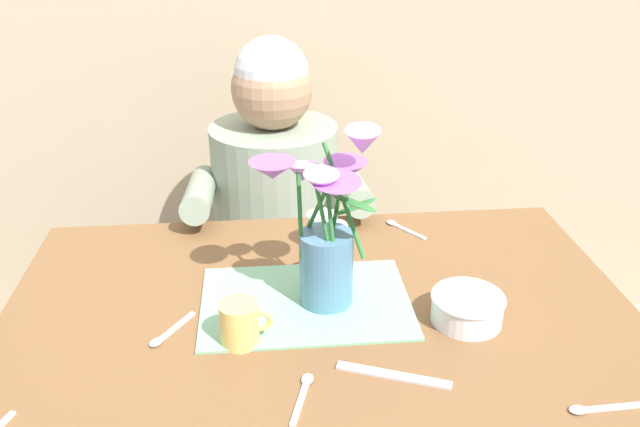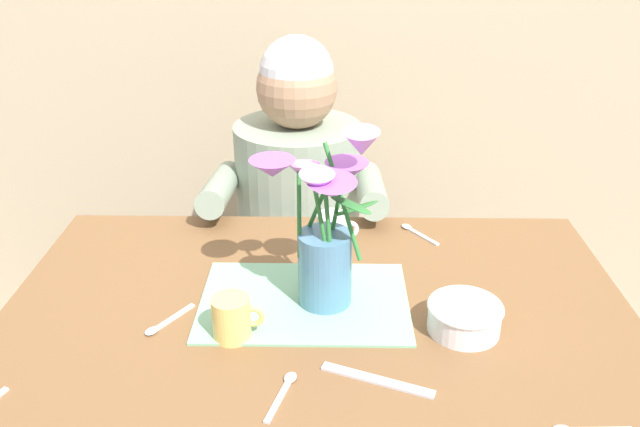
{
  "view_description": "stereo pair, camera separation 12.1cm",
  "coord_description": "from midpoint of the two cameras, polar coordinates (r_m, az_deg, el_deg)",
  "views": [
    {
      "loc": [
        -0.1,
        -1.04,
        1.45
      ],
      "look_at": [
        0.0,
        0.05,
        0.92
      ],
      "focal_mm": 37.01,
      "sensor_mm": 36.0,
      "label": 1
    },
    {
      "loc": [
        0.02,
        -1.04,
        1.45
      ],
      "look_at": [
        0.0,
        0.05,
        0.92
      ],
      "focal_mm": 37.01,
      "sensor_mm": 36.0,
      "label": 2
    }
  ],
  "objects": [
    {
      "name": "dining_table",
      "position": [
        1.32,
        -2.67,
        -11.95
      ],
      "size": [
        1.2,
        0.8,
        0.74
      ],
      "color": "brown",
      "rests_on": "ground_plane"
    },
    {
      "name": "spoon_2",
      "position": [
        1.24,
        -15.99,
        -10.14
      ],
      "size": [
        0.08,
        0.11,
        0.01
      ],
      "color": "silver",
      "rests_on": "dining_table"
    },
    {
      "name": "striped_placemat",
      "position": [
        1.28,
        -3.98,
        -7.73
      ],
      "size": [
        0.4,
        0.28,
        0.0
      ],
      "primitive_type": "cube",
      "color": "#7AB289",
      "rests_on": "dining_table"
    },
    {
      "name": "spoon_4",
      "position": [
        1.56,
        4.7,
        -1.2
      ],
      "size": [
        0.08,
        0.11,
        0.01
      ],
      "color": "silver",
      "rests_on": "dining_table"
    },
    {
      "name": "flower_vase",
      "position": [
        1.2,
        -2.38,
        -1.23
      ],
      "size": [
        0.25,
        0.18,
        0.35
      ],
      "color": "teal",
      "rests_on": "dining_table"
    },
    {
      "name": "ceramic_mug",
      "position": [
        1.17,
        -9.91,
        -9.44
      ],
      "size": [
        0.09,
        0.07,
        0.08
      ],
      "color": "#E5C666",
      "rests_on": "dining_table"
    },
    {
      "name": "ceramic_bowl",
      "position": [
        1.23,
        9.87,
        -8.05
      ],
      "size": [
        0.14,
        0.14,
        0.06
      ],
      "color": "white",
      "rests_on": "dining_table"
    },
    {
      "name": "tea_cup",
      "position": [
        1.45,
        -2.14,
        -1.53
      ],
      "size": [
        0.09,
        0.07,
        0.08
      ],
      "color": "silver",
      "rests_on": "dining_table"
    },
    {
      "name": "dinner_knife",
      "position": [
        1.11,
        3.17,
        -13.91
      ],
      "size": [
        0.18,
        0.09,
        0.0
      ],
      "primitive_type": "cube",
      "rotation": [
        0.0,
        0.0,
        -0.37
      ],
      "color": "silver",
      "rests_on": "dining_table"
    },
    {
      "name": "spoon_0",
      "position": [
        1.11,
        19.65,
        -15.74
      ],
      "size": [
        0.12,
        0.02,
        0.01
      ],
      "color": "silver",
      "rests_on": "dining_table"
    },
    {
      "name": "spoon_3",
      "position": [
        1.08,
        -4.73,
        -15.1
      ],
      "size": [
        0.05,
        0.12,
        0.01
      ],
      "color": "silver",
      "rests_on": "dining_table"
    },
    {
      "name": "seated_person",
      "position": [
        1.88,
        -5.59,
        -2.4
      ],
      "size": [
        0.45,
        0.47,
        1.14
      ],
      "rotation": [
        0.0,
        0.0,
        -0.02
      ],
      "color": "#4C4C56",
      "rests_on": "ground_plane"
    }
  ]
}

